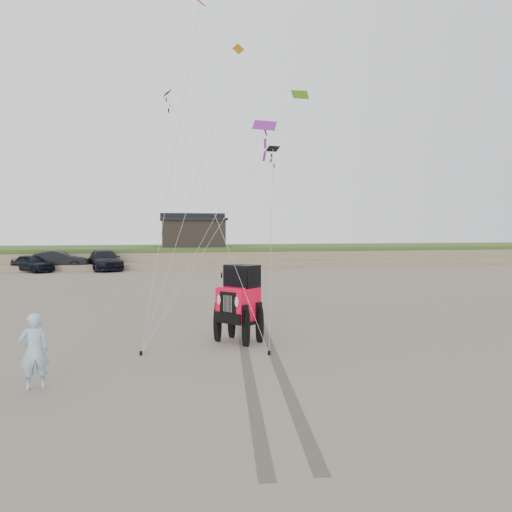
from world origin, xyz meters
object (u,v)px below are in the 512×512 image
object	(u,v)px
truck_a	(33,263)
truck_c	(105,260)
cabin	(193,232)
truck_b	(57,261)
man	(34,351)
jeep	(238,311)

from	to	relation	value
truck_a	truck_c	size ratio (longest dim) A/B	0.73
cabin	truck_c	size ratio (longest dim) A/B	1.11
truck_a	cabin	bearing A→B (deg)	-16.70
truck_b	truck_c	distance (m)	3.85
cabin	man	xyz separation A→B (m)	(-6.57, -38.85, -2.40)
truck_a	truck_b	bearing A→B (deg)	-15.81
truck_a	jeep	size ratio (longest dim) A/B	0.82
jeep	man	size ratio (longest dim) A/B	3.06
truck_c	man	size ratio (longest dim) A/B	3.43
jeep	truck_a	bearing A→B (deg)	162.25
cabin	jeep	size ratio (longest dim) A/B	1.24
jeep	man	xyz separation A→B (m)	(-5.15, -3.56, -0.12)
cabin	truck_b	size ratio (longest dim) A/B	1.26
truck_a	truck_b	distance (m)	1.96
cabin	truck_a	world-z (taller)	cabin
truck_b	jeep	size ratio (longest dim) A/B	0.98
truck_c	man	bearing A→B (deg)	-102.27
cabin	truck_c	distance (m)	10.51
truck_c	jeep	size ratio (longest dim) A/B	1.12
truck_b	truck_c	bearing A→B (deg)	-95.94
cabin	truck_a	distance (m)	15.52
truck_c	man	xyz separation A→B (m)	(1.41, -32.45, 0.00)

